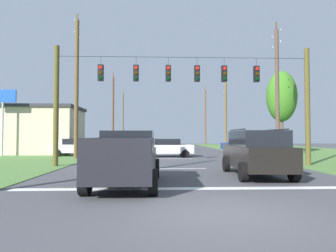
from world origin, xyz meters
TOP-DOWN VIEW (x-y plane):
  - ground_plane at (0.00, 0.00)m, footprint 120.00×120.00m
  - stop_bar_stripe at (0.00, 3.07)m, footprint 12.42×0.45m
  - lane_dash_0 at (0.00, 9.07)m, footprint 2.50×0.15m
  - lane_dash_1 at (0.00, 15.87)m, footprint 2.50×0.15m
  - lane_dash_2 at (0.00, 21.18)m, footprint 2.50×0.15m
  - overhead_signal_span at (0.12, 10.40)m, footprint 15.15×0.31m
  - pickup_truck at (-2.48, 3.91)m, footprint 2.35×5.43m
  - suv_black at (2.93, 5.96)m, footprint 2.36×4.87m
  - distant_car_crossing_white at (-0.56, 17.87)m, footprint 4.34×2.10m
  - distant_car_oncoming at (7.72, 24.49)m, footprint 4.32×2.06m
  - distant_car_far_parked at (-8.34, 19.08)m, footprint 4.41×2.25m
  - utility_pole_mid_right at (8.34, 16.55)m, footprint 0.31×1.77m
  - utility_pole_far_right at (8.09, 33.44)m, footprint 0.34×1.95m
  - utility_pole_near_left at (8.12, 50.86)m, footprint 0.33×1.96m
  - utility_pole_far_left at (-7.76, 16.43)m, footprint 0.33×1.54m
  - utility_pole_distant_right at (-7.64, 34.70)m, footprint 0.29×1.82m
  - utility_pole_distant_left at (-7.98, 49.42)m, footprint 0.29×1.90m
  - tree_roadside_right at (11.18, 22.32)m, footprint 3.00×3.00m
  - roadside_store at (-14.60, 22.49)m, footprint 11.02×6.82m

SIDE VIEW (x-z plane):
  - ground_plane at x=0.00m, z-range 0.00..0.00m
  - stop_bar_stripe at x=0.00m, z-range 0.00..0.01m
  - lane_dash_0 at x=0.00m, z-range 0.00..0.01m
  - lane_dash_1 at x=0.00m, z-range 0.00..0.01m
  - lane_dash_2 at x=0.00m, z-range 0.00..0.01m
  - distant_car_crossing_white at x=-0.56m, z-range 0.03..1.55m
  - distant_car_oncoming at x=7.72m, z-range 0.03..1.55m
  - distant_car_far_parked at x=-8.34m, z-range 0.03..1.55m
  - pickup_truck at x=-2.48m, z-range -0.01..1.94m
  - suv_black at x=2.93m, z-range 0.03..2.09m
  - roadside_store at x=-14.60m, z-range -0.55..5.23m
  - overhead_signal_span at x=0.12m, z-range 0.54..7.56m
  - utility_pole_far_right at x=8.09m, z-range -0.10..9.87m
  - utility_pole_distant_left at x=-7.98m, z-range -0.19..10.51m
  - utility_pole_distant_right at x=-7.64m, z-range -0.17..10.60m
  - utility_pole_mid_right at x=8.34m, z-range -0.08..10.99m
  - utility_pole_far_left at x=-7.76m, z-range -0.04..11.40m
  - utility_pole_near_left at x=8.12m, z-range -0.15..11.60m
  - tree_roadside_right at x=11.18m, z-range 1.57..9.91m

